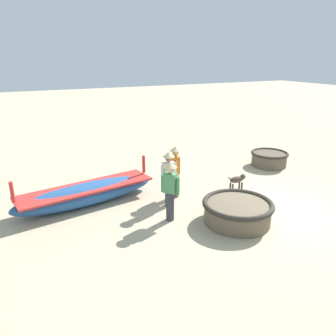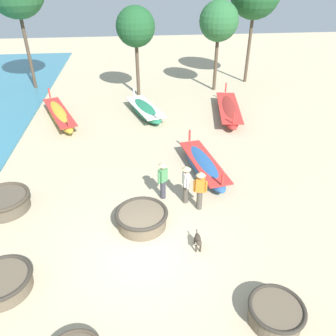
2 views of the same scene
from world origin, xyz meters
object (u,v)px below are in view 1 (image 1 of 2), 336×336
(dog, at_px, (238,180))
(fisherman_standing_left, at_px, (169,175))
(coracle_weathered, at_px, (237,211))
(fisherman_with_hat, at_px, (175,168))
(long_boat_red_hull, at_px, (87,193))
(fisherman_crouching, at_px, (170,188))
(coracle_front_right, at_px, (269,158))

(dog, bearing_deg, fisherman_standing_left, 89.97)
(coracle_weathered, xyz_separation_m, fisherman_with_hat, (2.25, 0.71, 0.62))
(long_boat_red_hull, xyz_separation_m, fisherman_crouching, (-2.04, -1.79, 0.62))
(coracle_weathered, xyz_separation_m, fisherman_crouching, (0.93, 1.56, 0.62))
(fisherman_crouching, bearing_deg, fisherman_standing_left, -24.25)
(fisherman_with_hat, relative_size, dog, 2.43)
(fisherman_standing_left, relative_size, fisherman_with_hat, 1.00)
(coracle_front_right, height_order, dog, coracle_front_right)
(coracle_front_right, xyz_separation_m, long_boat_red_hull, (-0.34, 7.54, 0.03))
(fisherman_standing_left, xyz_separation_m, fisherman_with_hat, (0.46, -0.46, 0.00))
(coracle_weathered, bearing_deg, fisherman_crouching, 59.23)
(coracle_weathered, height_order, fisherman_with_hat, fisherman_with_hat)
(long_boat_red_hull, distance_m, fisherman_standing_left, 2.55)
(coracle_front_right, relative_size, long_boat_red_hull, 0.33)
(fisherman_crouching, xyz_separation_m, dog, (0.86, -2.95, -0.59))
(coracle_weathered, xyz_separation_m, fisherman_standing_left, (1.79, 1.17, 0.62))
(coracle_weathered, distance_m, dog, 2.27)
(fisherman_standing_left, bearing_deg, long_boat_red_hull, 61.44)
(long_boat_red_hull, bearing_deg, dog, -104.03)
(coracle_weathered, bearing_deg, coracle_front_right, -51.74)
(long_boat_red_hull, relative_size, dog, 6.57)
(long_boat_red_hull, xyz_separation_m, fisherman_standing_left, (-1.18, -2.17, 0.62))
(fisherman_crouching, relative_size, fisherman_standing_left, 1.00)
(coracle_weathered, height_order, dog, coracle_weathered)
(long_boat_red_hull, height_order, fisherman_with_hat, fisherman_with_hat)
(coracle_front_right, bearing_deg, long_boat_red_hull, 92.56)
(long_boat_red_hull, bearing_deg, fisherman_with_hat, -105.33)
(coracle_front_right, xyz_separation_m, fisherman_standing_left, (-1.52, 5.37, 0.64))
(fisherman_crouching, height_order, dog, fisherman_crouching)
(long_boat_red_hull, height_order, fisherman_crouching, fisherman_crouching)
(fisherman_crouching, relative_size, dog, 2.43)
(coracle_front_right, bearing_deg, dog, 118.52)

